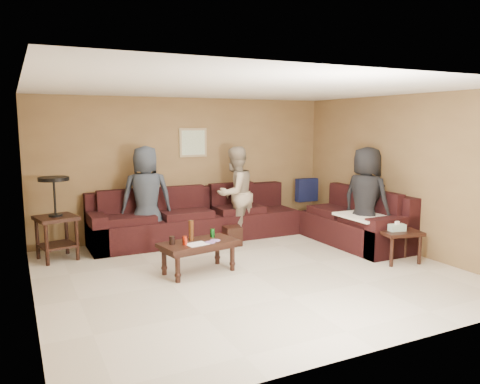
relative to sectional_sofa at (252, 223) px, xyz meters
The scene contains 10 objects.
room 2.18m from the sectional_sofa, 118.22° to the right, with size 5.60×5.50×2.50m.
sectional_sofa is the anchor object (origin of this frame).
coffee_table 1.89m from the sectional_sofa, 140.80° to the right, with size 1.13×0.70×0.72m.
end_table_left 3.19m from the sectional_sofa, behind, with size 0.66×0.66×1.26m.
side_table_right 2.46m from the sectional_sofa, 55.76° to the right, with size 0.66×0.58×0.62m.
waste_bin 0.45m from the sectional_sofa, 169.25° to the right, with size 0.27×0.27×0.32m, color black.
wall_art 1.82m from the sectional_sofa, 126.63° to the left, with size 0.52×0.04×0.52m.
person_left 1.86m from the sectional_sofa, 165.10° to the left, with size 0.83×0.54×1.69m, color #2C333D.
person_middle 0.61m from the sectional_sofa, 123.02° to the left, with size 0.80×0.62×1.65m, color tan.
person_right 1.96m from the sectional_sofa, 44.04° to the right, with size 0.82×0.54×1.68m, color black.
Camera 1 is at (-2.88, -5.53, 2.05)m, focal length 35.00 mm.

